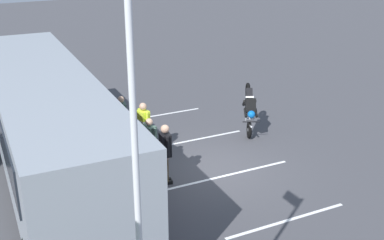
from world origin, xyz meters
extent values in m
plane|color=#424247|center=(0.00, 0.00, 0.00)|extent=(80.00, 80.00, 0.00)
cube|color=#8C939E|center=(1.39, 4.45, 1.85)|extent=(11.59, 3.00, 2.80)
cube|color=black|center=(7.08, 4.20, 2.41)|extent=(0.15, 2.10, 1.23)
cube|color=black|center=(1.33, 3.18, 2.41)|extent=(9.65, 0.46, 1.01)
cube|color=red|center=(1.33, 3.19, 1.29)|extent=(10.11, 0.47, 0.28)
cube|color=black|center=(1.39, 4.45, 0.23)|extent=(10.67, 2.76, 0.45)
torus|color=black|center=(5.36, 3.15, 0.50)|extent=(1.01, 0.36, 1.00)
torus|color=black|center=(-2.68, 3.50, 0.50)|extent=(1.01, 0.36, 1.00)
cylinder|color=#473823|center=(-0.07, 1.55, 0.49)|extent=(0.14, 0.14, 0.80)
cube|color=black|center=(-0.08, 1.52, 0.05)|extent=(0.14, 0.27, 0.10)
cylinder|color=#473823|center=(-0.23, 1.58, 0.49)|extent=(0.14, 0.14, 0.80)
cube|color=black|center=(-0.24, 1.54, 0.05)|extent=(0.14, 0.27, 0.10)
cube|color=black|center=(-0.15, 1.57, 1.22)|extent=(0.42, 0.33, 0.67)
cylinder|color=black|center=(0.09, 1.53, 1.24)|extent=(0.10, 0.10, 0.63)
sphere|color=tan|center=(0.09, 1.53, 0.92)|extent=(0.10, 0.10, 0.09)
cylinder|color=black|center=(-0.39, 1.60, 1.24)|extent=(0.10, 0.10, 0.63)
sphere|color=tan|center=(-0.39, 1.60, 0.92)|extent=(0.10, 0.10, 0.09)
sphere|color=tan|center=(-0.15, 1.57, 1.70)|extent=(0.28, 0.28, 0.24)
cylinder|color=#473823|center=(0.96, 1.63, 0.45)|extent=(0.15, 0.15, 0.73)
cube|color=black|center=(0.97, 1.59, 0.05)|extent=(0.17, 0.28, 0.10)
cylinder|color=#473823|center=(0.81, 1.58, 0.45)|extent=(0.15, 0.15, 0.73)
cube|color=black|center=(0.82, 1.55, 0.05)|extent=(0.17, 0.28, 0.10)
cube|color=#3F594C|center=(0.89, 1.61, 1.11)|extent=(0.44, 0.38, 0.61)
cylinder|color=#3F594C|center=(1.12, 1.68, 1.13)|extent=(0.11, 0.11, 0.58)
sphere|color=tan|center=(1.12, 1.68, 0.84)|extent=(0.11, 0.11, 0.09)
cylinder|color=#3F594C|center=(0.66, 1.54, 1.13)|extent=(0.11, 0.11, 0.58)
sphere|color=tan|center=(0.66, 1.54, 0.84)|extent=(0.11, 0.11, 0.09)
sphere|color=tan|center=(0.89, 1.61, 1.55)|extent=(0.27, 0.27, 0.22)
cylinder|color=#473823|center=(1.95, 1.41, 0.48)|extent=(0.14, 0.14, 0.79)
cube|color=black|center=(1.96, 1.37, 0.05)|extent=(0.14, 0.27, 0.10)
cylinder|color=#473823|center=(1.80, 1.38, 0.48)|extent=(0.14, 0.14, 0.79)
cube|color=black|center=(1.80, 1.34, 0.05)|extent=(0.14, 0.27, 0.10)
cube|color=#D8F233|center=(1.88, 1.39, 1.21)|extent=(0.42, 0.34, 0.66)
cube|color=silver|center=(1.88, 1.39, 1.21)|extent=(0.43, 0.35, 0.06)
cylinder|color=#D8F233|center=(2.11, 1.43, 1.23)|extent=(0.10, 0.10, 0.63)
sphere|color=tan|center=(2.11, 1.43, 0.91)|extent=(0.10, 0.10, 0.09)
cylinder|color=#D8F233|center=(1.64, 1.36, 1.23)|extent=(0.10, 0.10, 0.63)
sphere|color=tan|center=(1.64, 1.36, 0.91)|extent=(0.10, 0.10, 0.09)
sphere|color=tan|center=(1.88, 1.39, 1.68)|extent=(0.27, 0.27, 0.24)
cylinder|color=#473823|center=(3.26, 1.64, 0.45)|extent=(0.14, 0.14, 0.73)
cube|color=black|center=(3.25, 1.60, 0.05)|extent=(0.15, 0.27, 0.10)
cylinder|color=#473823|center=(3.10, 1.67, 0.45)|extent=(0.14, 0.14, 0.73)
cube|color=black|center=(3.09, 1.63, 0.05)|extent=(0.15, 0.27, 0.10)
cube|color=#3F594C|center=(3.18, 1.65, 1.12)|extent=(0.43, 0.35, 0.61)
cylinder|color=#3F594C|center=(3.41, 1.61, 1.13)|extent=(0.11, 0.11, 0.58)
sphere|color=tan|center=(3.41, 1.61, 0.84)|extent=(0.11, 0.11, 0.09)
cylinder|color=#3F594C|center=(2.94, 1.70, 1.13)|extent=(0.11, 0.11, 0.58)
sphere|color=tan|center=(2.94, 1.70, 0.84)|extent=(0.11, 0.11, 0.09)
sphere|color=tan|center=(3.18, 1.65, 1.55)|extent=(0.26, 0.26, 0.22)
torus|color=black|center=(1.07, 2.29, 0.30)|extent=(0.61, 0.16, 0.60)
cylinder|color=silver|center=(1.07, 2.29, 0.30)|extent=(0.13, 0.11, 0.12)
torus|color=black|center=(-0.38, 2.20, 0.30)|extent=(0.61, 0.16, 0.60)
cylinder|color=silver|center=(-0.38, 2.20, 0.30)|extent=(0.13, 0.13, 0.12)
cylinder|color=silver|center=(1.02, 2.28, 0.65)|extent=(0.32, 0.07, 0.67)
cube|color=white|center=(0.41, 2.25, 0.63)|extent=(0.85, 0.33, 0.36)
cube|color=black|center=(-0.06, 2.22, 0.68)|extent=(0.53, 0.25, 0.20)
cylinder|color=silver|center=(0.04, 2.37, 0.42)|extent=(0.45, 0.11, 0.08)
cylinder|color=black|center=(0.97, 2.28, 0.95)|extent=(0.07, 0.58, 0.04)
torus|color=black|center=(1.47, -2.39, 0.30)|extent=(0.59, 0.39, 0.60)
cylinder|color=silver|center=(1.47, -2.39, 0.30)|extent=(0.15, 0.14, 0.12)
torus|color=black|center=(2.27, -2.81, 1.44)|extent=(0.81, 0.51, 0.84)
cylinder|color=silver|center=(2.27, -2.81, 1.44)|extent=(0.16, 0.16, 0.12)
cylinder|color=silver|center=(1.25, -2.28, 0.56)|extent=(0.63, 0.37, 0.25)
cube|color=white|center=(1.60, -2.46, 1.02)|extent=(0.84, 0.62, 0.88)
cube|color=black|center=(1.83, -2.58, 1.42)|extent=(0.53, 0.42, 0.53)
cylinder|color=silver|center=(1.88, -2.76, 1.17)|extent=(0.34, 0.23, 0.40)
cylinder|color=black|center=(1.07, -2.18, 0.78)|extent=(0.30, 0.53, 0.04)
cube|color=black|center=(1.44, -2.37, 1.25)|extent=(0.56, 0.51, 0.51)
sphere|color=#0C59B2|center=(1.09, -2.19, 1.05)|extent=(0.35, 0.35, 0.26)
cylinder|color=black|center=(1.36, -2.13, 1.03)|extent=(0.45, 0.29, 0.21)
cylinder|color=black|center=(1.84, -2.38, 1.19)|extent=(0.38, 0.26, 0.33)
cylinder|color=black|center=(1.19, -2.45, 1.03)|extent=(0.45, 0.29, 0.21)
cylinder|color=black|center=(1.67, -2.70, 1.19)|extent=(0.38, 0.26, 0.33)
cube|color=white|center=(-3.35, -0.32, 0.00)|extent=(0.20, 3.58, 0.01)
cube|color=white|center=(-0.57, -0.32, 0.00)|extent=(0.22, 4.09, 0.01)
cube|color=white|center=(2.21, -0.32, 0.00)|extent=(0.22, 4.25, 0.01)
cube|color=white|center=(4.98, -0.32, 0.00)|extent=(0.21, 3.83, 0.01)
camera|label=1|loc=(-11.58, 6.70, 6.90)|focal=45.74mm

